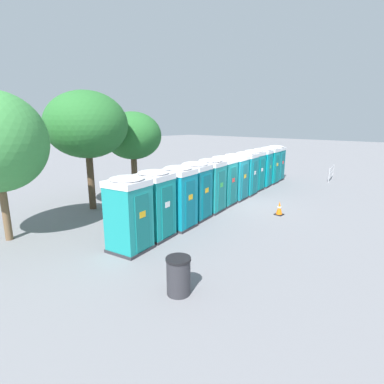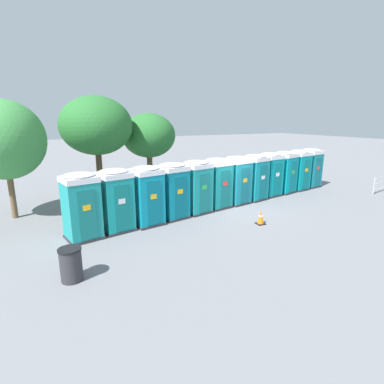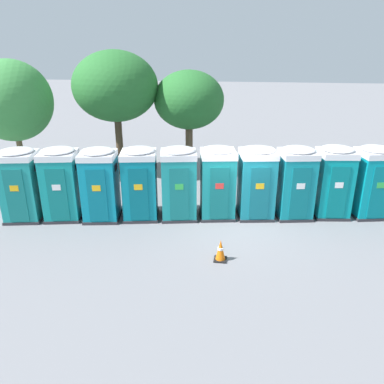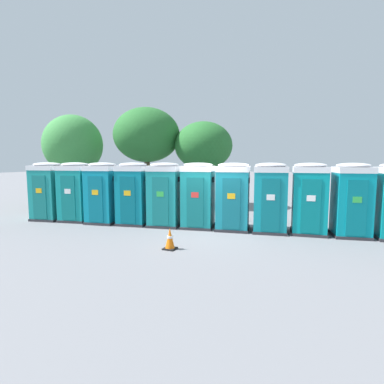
% 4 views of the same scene
% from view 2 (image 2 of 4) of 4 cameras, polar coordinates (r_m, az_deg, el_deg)
% --- Properties ---
extents(ground_plane, '(120.00, 120.00, 0.00)m').
position_cam_2_polar(ground_plane, '(15.60, 7.73, -2.85)').
color(ground_plane, slate).
extents(portapotty_0, '(1.44, 1.42, 2.54)m').
position_cam_2_polar(portapotty_0, '(11.87, -20.32, -2.51)').
color(portapotty_0, '#2D2D33').
rests_on(portapotty_0, ground).
extents(portapotty_1, '(1.44, 1.42, 2.54)m').
position_cam_2_polar(portapotty_1, '(12.34, -14.38, -1.47)').
color(portapotty_1, '#2D2D33').
rests_on(portapotty_1, ground).
extents(portapotty_2, '(1.39, 1.39, 2.54)m').
position_cam_2_polar(portapotty_2, '(12.80, -8.62, -0.63)').
color(portapotty_2, '#2D2D33').
rests_on(portapotty_2, ground).
extents(portapotty_3, '(1.41, 1.41, 2.54)m').
position_cam_2_polar(portapotty_3, '(13.53, -3.71, 0.28)').
color(portapotty_3, '#2D2D33').
rests_on(portapotty_3, ground).
extents(portapotty_4, '(1.45, 1.42, 2.54)m').
position_cam_2_polar(portapotty_4, '(14.29, 0.85, 1.04)').
color(portapotty_4, '#2D2D33').
rests_on(portapotty_4, ground).
extents(portapotty_5, '(1.41, 1.40, 2.54)m').
position_cam_2_polar(portapotty_5, '(15.16, 4.82, 1.74)').
color(portapotty_5, '#2D2D33').
rests_on(portapotty_5, ground).
extents(portapotty_6, '(1.42, 1.40, 2.54)m').
position_cam_2_polar(portapotty_6, '(16.05, 8.56, 2.31)').
color(portapotty_6, '#2D2D33').
rests_on(portapotty_6, ground).
extents(portapotty_7, '(1.40, 1.40, 2.54)m').
position_cam_2_polar(portapotty_7, '(17.00, 11.85, 2.81)').
color(portapotty_7, '#2D2D33').
rests_on(portapotty_7, ground).
extents(portapotty_8, '(1.33, 1.34, 2.54)m').
position_cam_2_polar(portapotty_8, '(18.07, 14.56, 3.30)').
color(portapotty_8, '#2D2D33').
rests_on(portapotty_8, ground).
extents(portapotty_9, '(1.39, 1.41, 2.54)m').
position_cam_2_polar(portapotty_9, '(19.11, 17.21, 3.68)').
color(portapotty_9, '#2D2D33').
rests_on(portapotty_9, ground).
extents(portapotty_10, '(1.36, 1.36, 2.54)m').
position_cam_2_polar(portapotty_10, '(20.19, 19.59, 4.01)').
color(portapotty_10, '#2D2D33').
rests_on(portapotty_10, ground).
extents(portapotty_11, '(1.34, 1.36, 2.54)m').
position_cam_2_polar(portapotty_11, '(21.33, 21.59, 4.33)').
color(portapotty_11, '#2D2D33').
rests_on(portapotty_11, ground).
extents(street_tree_0, '(3.23, 3.23, 4.77)m').
position_cam_2_polar(street_tree_0, '(18.70, -8.23, 10.54)').
color(street_tree_0, brown).
rests_on(street_tree_0, ground).
extents(street_tree_1, '(3.80, 3.80, 5.63)m').
position_cam_2_polar(street_tree_1, '(17.08, -17.77, 11.88)').
color(street_tree_1, '#4C3826').
rests_on(street_tree_1, ground).
extents(street_tree_2, '(3.40, 3.40, 5.27)m').
position_cam_2_polar(street_tree_2, '(15.46, -32.17, 8.37)').
color(street_tree_2, brown).
rests_on(street_tree_2, ground).
extents(trash_can, '(0.63, 0.63, 0.97)m').
position_cam_2_polar(trash_can, '(9.23, -22.06, -12.65)').
color(trash_can, '#2D2D33').
rests_on(trash_can, ground).
extents(traffic_cone, '(0.36, 0.36, 0.64)m').
position_cam_2_polar(traffic_cone, '(13.26, 12.96, -4.71)').
color(traffic_cone, black).
rests_on(traffic_cone, ground).
extents(event_barrier, '(2.03, 0.43, 1.05)m').
position_cam_2_polar(event_barrier, '(21.81, 32.33, 1.42)').
color(event_barrier, '#B7B7BC').
rests_on(event_barrier, ground).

